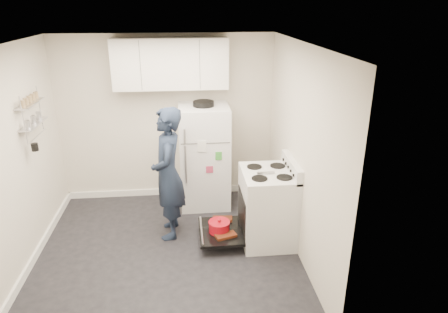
{
  "coord_description": "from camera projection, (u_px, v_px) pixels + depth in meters",
  "views": [
    {
      "loc": [
        0.27,
        -4.26,
        2.92
      ],
      "look_at": [
        0.75,
        0.48,
        1.05
      ],
      "focal_mm": 32.0,
      "sensor_mm": 36.0,
      "label": 1
    }
  ],
  "objects": [
    {
      "name": "refrigerator",
      "position": [
        204.0,
        156.0,
        5.92
      ],
      "size": [
        0.72,
        0.74,
        1.6
      ],
      "color": "white",
      "rests_on": "ground"
    },
    {
      "name": "open_oven_door",
      "position": [
        220.0,
        229.0,
        5.12
      ],
      "size": [
        0.55,
        0.7,
        0.22
      ],
      "color": "black",
      "rests_on": "ground"
    },
    {
      "name": "room",
      "position": [
        160.0,
        161.0,
        4.57
      ],
      "size": [
        3.21,
        3.21,
        2.51
      ],
      "color": "black",
      "rests_on": "ground"
    },
    {
      "name": "wall_shelf_rack",
      "position": [
        32.0,
        114.0,
        4.69
      ],
      "size": [
        0.14,
        0.6,
        0.61
      ],
      "color": "#B2B2B7",
      "rests_on": "room"
    },
    {
      "name": "electric_range",
      "position": [
        266.0,
        207.0,
        5.08
      ],
      "size": [
        0.66,
        0.76,
        1.1
      ],
      "color": "silver",
      "rests_on": "ground"
    },
    {
      "name": "upper_cabinets",
      "position": [
        171.0,
        64.0,
        5.56
      ],
      "size": [
        1.6,
        0.33,
        0.7
      ],
      "primitive_type": "cube",
      "color": "silver",
      "rests_on": "room"
    },
    {
      "name": "person",
      "position": [
        168.0,
        174.0,
        5.06
      ],
      "size": [
        0.41,
        0.63,
        1.73
      ],
      "primitive_type": "imported",
      "rotation": [
        0.0,
        0.0,
        -1.57
      ],
      "color": "#182236",
      "rests_on": "ground"
    }
  ]
}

